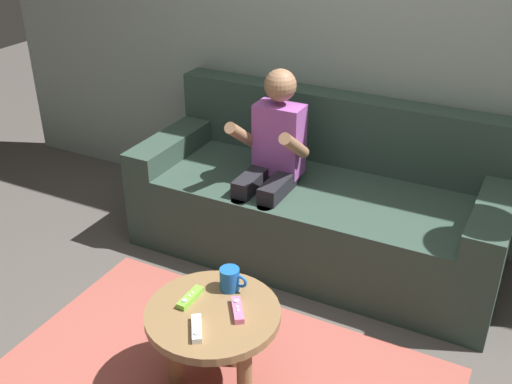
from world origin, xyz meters
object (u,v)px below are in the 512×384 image
at_px(person_seated_on_couch, 271,159).
at_px(game_remote_pink_near_edge, 238,310).
at_px(game_remote_white_far_corner, 196,329).
at_px(coffee_mug, 230,279).
at_px(couch, 319,204).
at_px(game_remote_lime_center, 190,298).
at_px(coffee_table, 214,325).

distance_m(person_seated_on_couch, game_remote_pink_near_edge, 1.02).
relative_size(game_remote_white_far_corner, coffee_mug, 1.16).
height_order(couch, game_remote_white_far_corner, couch).
xyz_separation_m(couch, person_seated_on_couch, (-0.21, -0.18, 0.30)).
xyz_separation_m(game_remote_pink_near_edge, game_remote_lime_center, (-0.20, -0.02, 0.00)).
relative_size(coffee_table, game_remote_white_far_corner, 3.84).
bearing_deg(coffee_mug, person_seated_on_couch, 105.29).
relative_size(couch, game_remote_lime_center, 13.89).
bearing_deg(coffee_table, couch, 91.25).
relative_size(couch, coffee_table, 3.72).
height_order(game_remote_pink_near_edge, game_remote_white_far_corner, same).
height_order(person_seated_on_couch, coffee_table, person_seated_on_couch).
relative_size(coffee_table, game_remote_lime_center, 3.74).
distance_m(couch, person_seated_on_couch, 0.41).
height_order(game_remote_lime_center, game_remote_white_far_corner, same).
relative_size(coffee_table, coffee_mug, 4.45).
bearing_deg(game_remote_white_far_corner, coffee_mug, 93.06).
relative_size(game_remote_pink_near_edge, game_remote_white_far_corner, 0.99).
height_order(couch, coffee_mug, couch).
height_order(game_remote_pink_near_edge, game_remote_lime_center, same).
bearing_deg(game_remote_white_far_corner, coffee_table, 94.02).
distance_m(person_seated_on_couch, coffee_mug, 0.88).
bearing_deg(coffee_table, coffee_mug, 92.15).
bearing_deg(game_remote_white_far_corner, couch, 91.54).
bearing_deg(coffee_table, game_remote_lime_center, 176.10).
distance_m(game_remote_lime_center, coffee_mug, 0.18).
xyz_separation_m(game_remote_pink_near_edge, game_remote_white_far_corner, (-0.08, -0.16, 0.00)).
distance_m(game_remote_pink_near_edge, game_remote_lime_center, 0.20).
distance_m(game_remote_pink_near_edge, coffee_mug, 0.15).
bearing_deg(coffee_mug, game_remote_pink_near_edge, -50.43).
bearing_deg(game_remote_lime_center, game_remote_white_far_corner, -50.22).
distance_m(couch, game_remote_lime_center, 1.17).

